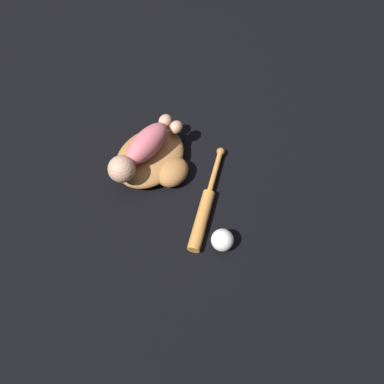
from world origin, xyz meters
TOP-DOWN VIEW (x-y plane):
  - ground_plane at (0.00, 0.00)m, footprint 6.00×6.00m
  - baseball_glove at (0.03, -0.02)m, footprint 0.31×0.29m
  - baby_figure at (0.06, -0.03)m, footprint 0.35×0.11m
  - baseball_bat at (0.06, 0.26)m, footprint 0.41×0.21m
  - baseball at (0.12, 0.38)m, footprint 0.08×0.08m

SIDE VIEW (x-z plane):
  - ground_plane at x=0.00m, z-range 0.00..0.00m
  - baseball_bat at x=0.06m, z-range 0.00..0.05m
  - baseball at x=0.12m, z-range 0.00..0.08m
  - baseball_glove at x=0.03m, z-range 0.00..0.08m
  - baby_figure at x=0.06m, z-range 0.08..0.18m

